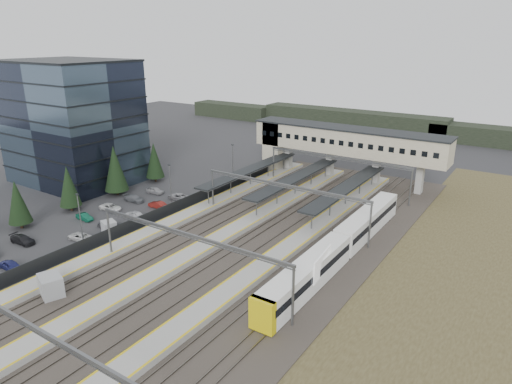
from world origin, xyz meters
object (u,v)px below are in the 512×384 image
Objects in this scene: billboard at (322,265)px; footbridge at (334,142)px; relay_cabin_near at (51,286)px; office_building at (73,122)px; relay_cabin_far at (109,227)px; train at (340,246)px.

footbridge is at bearing 112.89° from billboard.
relay_cabin_near is 0.09× the size of footbridge.
office_building is 62.98m from billboard.
relay_cabin_near is 1.38× the size of relay_cabin_far.
relay_cabin_near is 61.09m from footbridge.
train is (60.00, -3.51, -10.16)m from office_building.
office_building is 48.18m from relay_cabin_near.
office_building reaches higher than relay_cabin_far.
train is (24.09, 26.71, 0.73)m from relay_cabin_near.
relay_cabin_far is 0.48× the size of billboard.
footbridge reaches higher than train.
train is at bearing 47.96° from relay_cabin_near.
relay_cabin_near is (35.91, -30.23, -10.89)m from office_building.
relay_cabin_far is at bearing 119.33° from relay_cabin_near.
office_building reaches higher than relay_cabin_near.
train is 8.21m from billboard.
relay_cabin_far is at bearing -174.51° from billboard.
office_building is at bearing -145.53° from footbridge.
train is at bearing 98.81° from billboard.
footbridge reaches higher than relay_cabin_near.
relay_cabin_far is at bearing -28.54° from office_building.
relay_cabin_far is at bearing -160.95° from train.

